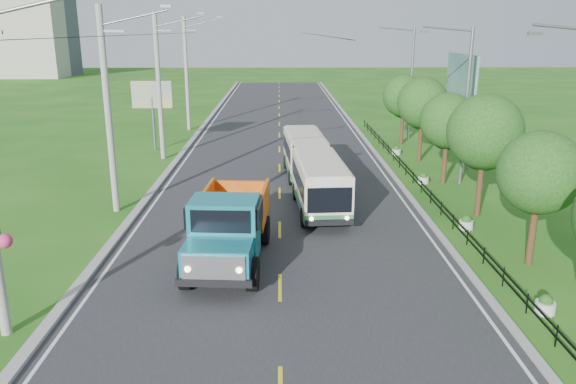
{
  "coord_description": "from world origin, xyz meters",
  "views": [
    {
      "loc": [
        0.0,
        -18.28,
        8.88
      ],
      "look_at": [
        0.38,
        5.73,
        1.9
      ],
      "focal_mm": 35.0,
      "sensor_mm": 36.0,
      "label": 1
    }
  ],
  "objects_px": {
    "tree_second": "(539,176)",
    "billboard_right": "(461,84)",
    "pole_far": "(187,73)",
    "streetlight_mid": "(464,101)",
    "tree_fourth": "(448,123)",
    "streetlight_far": "(410,80)",
    "pole_mid": "(159,86)",
    "dump_truck": "(229,223)",
    "planter_near": "(466,223)",
    "billboard_left": "(152,99)",
    "tree_fifth": "(423,105)",
    "planter_front": "(545,305)",
    "pole_near": "(109,111)",
    "tree_third": "(485,135)",
    "tree_back": "(404,98)",
    "planter_far": "(396,151)",
    "bus": "(312,165)",
    "planter_mid": "(423,179)"
  },
  "relations": [
    {
      "from": "pole_mid",
      "to": "planter_far",
      "type": "xyz_separation_m",
      "value": [
        16.86,
        1.0,
        -4.81
      ]
    },
    {
      "from": "tree_back",
      "to": "billboard_right",
      "type": "distance_m",
      "value": 6.82
    },
    {
      "from": "tree_second",
      "to": "billboard_right",
      "type": "distance_m",
      "value": 18.12
    },
    {
      "from": "planter_far",
      "to": "billboard_right",
      "type": "bearing_deg",
      "value": -28.39
    },
    {
      "from": "streetlight_far",
      "to": "bus",
      "type": "distance_m",
      "value": 18.51
    },
    {
      "from": "streetlight_mid",
      "to": "streetlight_far",
      "type": "bearing_deg",
      "value": 90.0
    },
    {
      "from": "pole_near",
      "to": "pole_far",
      "type": "xyz_separation_m",
      "value": [
        0.0,
        24.0,
        0.0
      ]
    },
    {
      "from": "tree_back",
      "to": "planter_front",
      "type": "height_order",
      "value": "tree_back"
    },
    {
      "from": "planter_front",
      "to": "streetlight_far",
      "type": "bearing_deg",
      "value": 86.11
    },
    {
      "from": "tree_second",
      "to": "bus",
      "type": "relative_size",
      "value": 0.38
    },
    {
      "from": "pole_near",
      "to": "tree_fourth",
      "type": "bearing_deg",
      "value": 15.84
    },
    {
      "from": "planter_near",
      "to": "billboard_right",
      "type": "relative_size",
      "value": 0.09
    },
    {
      "from": "tree_fifth",
      "to": "planter_front",
      "type": "relative_size",
      "value": 8.66
    },
    {
      "from": "pole_far",
      "to": "streetlight_mid",
      "type": "relative_size",
      "value": 1.1
    },
    {
      "from": "pole_mid",
      "to": "dump_truck",
      "type": "relative_size",
      "value": 1.41
    },
    {
      "from": "pole_near",
      "to": "tree_back",
      "type": "height_order",
      "value": "pole_near"
    },
    {
      "from": "pole_near",
      "to": "streetlight_mid",
      "type": "height_order",
      "value": "pole_near"
    },
    {
      "from": "pole_mid",
      "to": "dump_truck",
      "type": "bearing_deg",
      "value": -71.39
    },
    {
      "from": "pole_near",
      "to": "billboard_left",
      "type": "distance_m",
      "value": 15.1
    },
    {
      "from": "tree_fourth",
      "to": "streetlight_mid",
      "type": "xyz_separation_m",
      "value": [
        0.79,
        -0.14,
        1.32
      ]
    },
    {
      "from": "tree_second",
      "to": "billboard_left",
      "type": "height_order",
      "value": "tree_second"
    },
    {
      "from": "pole_far",
      "to": "tree_fourth",
      "type": "height_order",
      "value": "pole_far"
    },
    {
      "from": "planter_far",
      "to": "billboard_left",
      "type": "bearing_deg",
      "value": 173.69
    },
    {
      "from": "pole_near",
      "to": "tree_third",
      "type": "xyz_separation_m",
      "value": [
        18.12,
        -0.86,
        -1.11
      ]
    },
    {
      "from": "tree_back",
      "to": "billboard_right",
      "type": "relative_size",
      "value": 0.75
    },
    {
      "from": "pole_near",
      "to": "planter_far",
      "type": "bearing_deg",
      "value": 37.63
    },
    {
      "from": "pole_far",
      "to": "streetlight_mid",
      "type": "xyz_separation_m",
      "value": [
        18.9,
        -19.0,
        -0.19
      ]
    },
    {
      "from": "streetlight_mid",
      "to": "streetlight_far",
      "type": "xyz_separation_m",
      "value": [
        0.0,
        14.0,
        0.0
      ]
    },
    {
      "from": "pole_far",
      "to": "bus",
      "type": "bearing_deg",
      "value": -64.33
    },
    {
      "from": "streetlight_far",
      "to": "dump_truck",
      "type": "distance_m",
      "value": 28.8
    },
    {
      "from": "planter_front",
      "to": "planter_near",
      "type": "distance_m",
      "value": 8.0
    },
    {
      "from": "billboard_right",
      "to": "bus",
      "type": "relative_size",
      "value": 0.53
    },
    {
      "from": "tree_third",
      "to": "streetlight_mid",
      "type": "relative_size",
      "value": 0.66
    },
    {
      "from": "streetlight_far",
      "to": "tree_back",
      "type": "bearing_deg",
      "value": -112.92
    },
    {
      "from": "tree_fourth",
      "to": "planter_near",
      "type": "bearing_deg",
      "value": -98.77
    },
    {
      "from": "pole_mid",
      "to": "streetlight_mid",
      "type": "distance_m",
      "value": 20.16
    },
    {
      "from": "tree_fourth",
      "to": "planter_far",
      "type": "xyz_separation_m",
      "value": [
        -1.26,
        7.86,
        -3.3
      ]
    },
    {
      "from": "tree_fourth",
      "to": "dump_truck",
      "type": "relative_size",
      "value": 0.76
    },
    {
      "from": "tree_back",
      "to": "planter_near",
      "type": "relative_size",
      "value": 8.21
    },
    {
      "from": "pole_near",
      "to": "planter_mid",
      "type": "relative_size",
      "value": 14.93
    },
    {
      "from": "planter_near",
      "to": "planter_mid",
      "type": "distance_m",
      "value": 8.0
    },
    {
      "from": "pole_mid",
      "to": "billboard_right",
      "type": "distance_m",
      "value": 20.59
    },
    {
      "from": "planter_near",
      "to": "dump_truck",
      "type": "height_order",
      "value": "dump_truck"
    },
    {
      "from": "billboard_left",
      "to": "dump_truck",
      "type": "bearing_deg",
      "value": -70.85
    },
    {
      "from": "pole_far",
      "to": "tree_second",
      "type": "relative_size",
      "value": 1.89
    },
    {
      "from": "pole_mid",
      "to": "tree_second",
      "type": "bearing_deg",
      "value": -46.15
    },
    {
      "from": "tree_fourth",
      "to": "streetlight_far",
      "type": "xyz_separation_m",
      "value": [
        0.79,
        13.86,
        1.32
      ]
    },
    {
      "from": "tree_fifth",
      "to": "dump_truck",
      "type": "bearing_deg",
      "value": -123.56
    },
    {
      "from": "tree_third",
      "to": "planter_front",
      "type": "xyz_separation_m",
      "value": [
        -1.26,
        -10.14,
        -3.7
      ]
    },
    {
      "from": "planter_near",
      "to": "billboard_right",
      "type": "bearing_deg",
      "value": 75.2
    }
  ]
}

